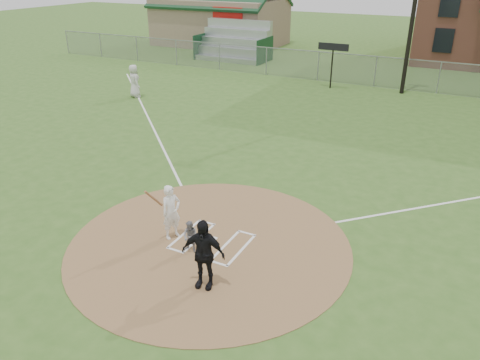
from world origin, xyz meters
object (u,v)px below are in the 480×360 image
at_px(umpire, 203,254).
at_px(batter_at_plate, 171,212).
at_px(catcher, 191,237).
at_px(ondeck_player, 134,81).
at_px(home_plate, 208,240).

bearing_deg(umpire, batter_at_plate, 130.93).
relative_size(catcher, umpire, 0.50).
height_order(catcher, umpire, umpire).
distance_m(umpire, ondeck_player, 19.66).
height_order(home_plate, umpire, umpire).
relative_size(catcher, ondeck_player, 0.49).
bearing_deg(ondeck_player, batter_at_plate, 163.21).
relative_size(umpire, ondeck_player, 0.97).
height_order(catcher, ondeck_player, ondeck_player).
distance_m(home_plate, ondeck_player, 17.61).
xyz_separation_m(home_plate, ondeck_player, (-12.54, 12.32, 0.96)).
relative_size(catcher, batter_at_plate, 0.55).
height_order(home_plate, batter_at_plate, batter_at_plate).
height_order(home_plate, ondeck_player, ondeck_player).
relative_size(home_plate, batter_at_plate, 0.25).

